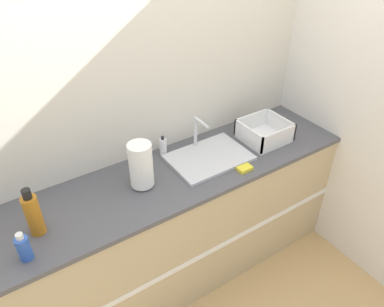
{
  "coord_description": "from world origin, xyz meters",
  "views": [
    {
      "loc": [
        -0.9,
        -1.26,
        2.32
      ],
      "look_at": [
        0.1,
        0.26,
        1.04
      ],
      "focal_mm": 35.0,
      "sensor_mm": 36.0,
      "label": 1
    }
  ],
  "objects_px": {
    "dish_rack": "(264,133)",
    "bottle_blue": "(24,248)",
    "bottle_amber": "(33,214)",
    "soap_dispenser": "(163,146)",
    "paper_towel_roll": "(141,165)",
    "sink": "(208,156)"
  },
  "relations": [
    {
      "from": "dish_rack",
      "to": "bottle_blue",
      "type": "bearing_deg",
      "value": -174.32
    },
    {
      "from": "bottle_amber",
      "to": "bottle_blue",
      "type": "relative_size",
      "value": 1.75
    },
    {
      "from": "dish_rack",
      "to": "soap_dispenser",
      "type": "xyz_separation_m",
      "value": [
        -0.66,
        0.23,
        0.01
      ]
    },
    {
      "from": "paper_towel_roll",
      "to": "bottle_amber",
      "type": "distance_m",
      "value": 0.6
    },
    {
      "from": "dish_rack",
      "to": "soap_dispenser",
      "type": "relative_size",
      "value": 2.32
    },
    {
      "from": "sink",
      "to": "paper_towel_roll",
      "type": "bearing_deg",
      "value": -179.08
    },
    {
      "from": "dish_rack",
      "to": "sink",
      "type": "bearing_deg",
      "value": 177.03
    },
    {
      "from": "dish_rack",
      "to": "bottle_blue",
      "type": "distance_m",
      "value": 1.62
    },
    {
      "from": "dish_rack",
      "to": "paper_towel_roll",
      "type": "bearing_deg",
      "value": 179.02
    },
    {
      "from": "bottle_blue",
      "to": "sink",
      "type": "bearing_deg",
      "value": 8.97
    },
    {
      "from": "sink",
      "to": "paper_towel_roll",
      "type": "height_order",
      "value": "paper_towel_roll"
    },
    {
      "from": "paper_towel_roll",
      "to": "bottle_amber",
      "type": "bearing_deg",
      "value": -176.18
    },
    {
      "from": "sink",
      "to": "bottle_blue",
      "type": "distance_m",
      "value": 1.18
    },
    {
      "from": "dish_rack",
      "to": "bottle_amber",
      "type": "xyz_separation_m",
      "value": [
        -1.52,
        -0.02,
        0.07
      ]
    },
    {
      "from": "sink",
      "to": "soap_dispenser",
      "type": "relative_size",
      "value": 3.89
    },
    {
      "from": "paper_towel_roll",
      "to": "bottle_blue",
      "type": "bearing_deg",
      "value": -165.7
    },
    {
      "from": "sink",
      "to": "dish_rack",
      "type": "distance_m",
      "value": 0.45
    },
    {
      "from": "sink",
      "to": "bottle_amber",
      "type": "distance_m",
      "value": 1.08
    },
    {
      "from": "dish_rack",
      "to": "bottle_blue",
      "type": "relative_size",
      "value": 1.92
    },
    {
      "from": "paper_towel_roll",
      "to": "bottle_blue",
      "type": "xyz_separation_m",
      "value": [
        -0.69,
        -0.18,
        -0.07
      ]
    },
    {
      "from": "bottle_amber",
      "to": "paper_towel_roll",
      "type": "bearing_deg",
      "value": 3.82
    },
    {
      "from": "soap_dispenser",
      "to": "dish_rack",
      "type": "bearing_deg",
      "value": -18.95
    }
  ]
}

